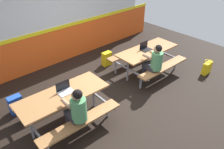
% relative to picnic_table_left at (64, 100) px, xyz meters
% --- Properties ---
extents(ground_plane, '(10.00, 10.00, 0.02)m').
position_rel_picnic_table_left_xyz_m(ground_plane, '(1.47, 0.07, -0.59)').
color(ground_plane, black).
extents(accent_backdrop, '(8.00, 0.14, 2.60)m').
position_rel_picnic_table_left_xyz_m(accent_backdrop, '(1.47, 2.52, 0.67)').
color(accent_backdrop, '#E55119').
rests_on(accent_backdrop, ground).
extents(picnic_table_left, '(1.92, 1.60, 0.74)m').
position_rel_picnic_table_left_xyz_m(picnic_table_left, '(0.00, 0.00, 0.00)').
color(picnic_table_left, '#9E6B3D').
rests_on(picnic_table_left, ground).
extents(picnic_table_right, '(1.92, 1.60, 0.74)m').
position_rel_picnic_table_left_xyz_m(picnic_table_right, '(2.93, 0.19, 0.00)').
color(picnic_table_right, '#9E6B3D').
rests_on(picnic_table_right, ground).
extents(student_nearer, '(0.37, 0.53, 1.21)m').
position_rel_picnic_table_left_xyz_m(student_nearer, '(-0.03, -0.56, 0.13)').
color(student_nearer, '#2D2D38').
rests_on(student_nearer, ground).
extents(student_further, '(0.37, 0.53, 1.21)m').
position_rel_picnic_table_left_xyz_m(student_further, '(2.56, -0.36, 0.13)').
color(student_further, '#2D2D38').
rests_on(student_further, ground).
extents(laptop_silver, '(0.33, 0.23, 0.22)m').
position_rel_picnic_table_left_xyz_m(laptop_silver, '(0.08, 0.04, 0.21)').
color(laptop_silver, silver).
rests_on(laptop_silver, picnic_table_left).
extents(laptop_dark, '(0.33, 0.23, 0.22)m').
position_rel_picnic_table_left_xyz_m(laptop_dark, '(2.88, 0.23, 0.21)').
color(laptop_dark, black).
rests_on(laptop_dark, picnic_table_right).
extents(backpack_dark, '(0.30, 0.22, 0.44)m').
position_rel_picnic_table_left_xyz_m(backpack_dark, '(2.33, 1.29, -0.36)').
color(backpack_dark, yellow).
rests_on(backpack_dark, ground).
extents(tote_bag_bright, '(0.34, 0.21, 0.43)m').
position_rel_picnic_table_left_xyz_m(tote_bag_bright, '(4.19, -1.11, -0.38)').
color(tote_bag_bright, yellow).
rests_on(tote_bag_bright, ground).
extents(satchel_spare, '(0.30, 0.22, 0.44)m').
position_rel_picnic_table_left_xyz_m(satchel_spare, '(-0.69, 1.02, -0.36)').
color(satchel_spare, '#1E47B2').
rests_on(satchel_spare, ground).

